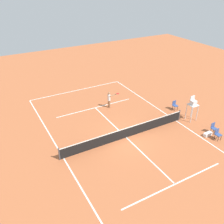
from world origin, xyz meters
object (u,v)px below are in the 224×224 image
at_px(courtside_chair_mid, 175,105).
at_px(equipment_bag, 208,134).
at_px(courtside_chair_near, 218,134).
at_px(courtside_chair_far, 214,128).
at_px(player_serving, 110,98).
at_px(tennis_ball, 101,117).
at_px(umpire_chair, 193,104).

distance_m(courtside_chair_mid, equipment_bag, 4.95).
xyz_separation_m(courtside_chair_near, courtside_chair_far, (-0.45, -0.80, 0.00)).
bearing_deg(equipment_bag, courtside_chair_far, -174.36).
distance_m(player_serving, courtside_chair_mid, 6.61).
xyz_separation_m(courtside_chair_mid, courtside_chair_far, (-0.07, 4.82, 0.00)).
relative_size(courtside_chair_mid, equipment_bag, 1.25).
bearing_deg(tennis_ball, courtside_chair_near, 130.33).
distance_m(player_serving, courtside_chair_near, 10.59).
bearing_deg(tennis_ball, courtside_chair_far, 135.18).
distance_m(umpire_chair, courtside_chair_near, 3.58).
bearing_deg(courtside_chair_far, tennis_ball, -44.82).
relative_size(player_serving, equipment_bag, 2.25).
bearing_deg(courtside_chair_far, equipment_bag, 5.64).
xyz_separation_m(tennis_ball, courtside_chair_far, (-7.19, 7.14, 0.50)).
height_order(player_serving, umpire_chair, umpire_chair).
xyz_separation_m(umpire_chair, courtside_chair_mid, (0.00, -2.22, -1.07)).
relative_size(tennis_ball, umpire_chair, 0.03).
bearing_deg(courtside_chair_mid, player_serving, -33.56).
bearing_deg(courtside_chair_near, courtside_chair_far, -119.27).
relative_size(courtside_chair_near, courtside_chair_mid, 1.00).
bearing_deg(courtside_chair_far, courtside_chair_near, 60.73).
bearing_deg(courtside_chair_mid, courtside_chair_far, 90.78).
distance_m(courtside_chair_near, courtside_chair_mid, 5.63).
relative_size(umpire_chair, courtside_chair_mid, 2.54).
xyz_separation_m(umpire_chair, courtside_chair_near, (0.38, 3.39, -1.07)).
height_order(courtside_chair_mid, courtside_chair_far, same).
bearing_deg(umpire_chair, courtside_chair_mid, -89.93).
bearing_deg(courtside_chair_far, player_serving, -56.70).
height_order(umpire_chair, courtside_chair_near, umpire_chair).
distance_m(tennis_ball, umpire_chair, 8.60).
relative_size(courtside_chair_near, courtside_chair_far, 1.00).
distance_m(tennis_ball, equipment_bag, 9.69).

